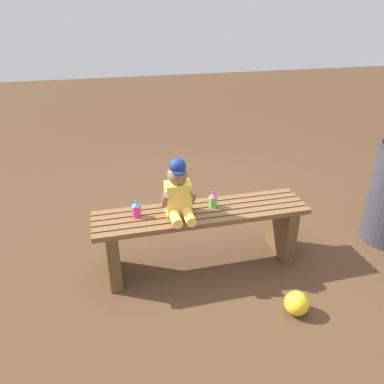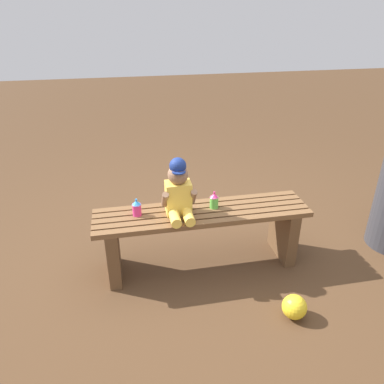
% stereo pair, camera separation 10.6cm
% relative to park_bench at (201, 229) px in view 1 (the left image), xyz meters
% --- Properties ---
extents(ground_plane, '(16.00, 16.00, 0.00)m').
position_rel_park_bench_xyz_m(ground_plane, '(0.00, 0.00, -0.30)').
color(ground_plane, '#4C331E').
extents(park_bench, '(1.50, 0.35, 0.45)m').
position_rel_park_bench_xyz_m(park_bench, '(0.00, 0.00, 0.00)').
color(park_bench, brown).
rests_on(park_bench, ground_plane).
extents(child_figure, '(0.23, 0.27, 0.40)m').
position_rel_park_bench_xyz_m(child_figure, '(-0.16, -0.01, 0.33)').
color(child_figure, '#F2C64C').
rests_on(child_figure, park_bench).
extents(sippy_cup_left, '(0.06, 0.06, 0.12)m').
position_rel_park_bench_xyz_m(sippy_cup_left, '(-0.45, 0.03, 0.21)').
color(sippy_cup_left, '#E5337F').
rests_on(sippy_cup_left, park_bench).
extents(sippy_cup_right, '(0.06, 0.06, 0.12)m').
position_rel_park_bench_xyz_m(sippy_cup_right, '(0.09, 0.03, 0.21)').
color(sippy_cup_right, '#66CC4C').
rests_on(sippy_cup_right, park_bench).
extents(toy_ball, '(0.15, 0.15, 0.15)m').
position_rel_park_bench_xyz_m(toy_ball, '(0.45, -0.63, -0.22)').
color(toy_ball, yellow).
rests_on(toy_ball, ground_plane).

